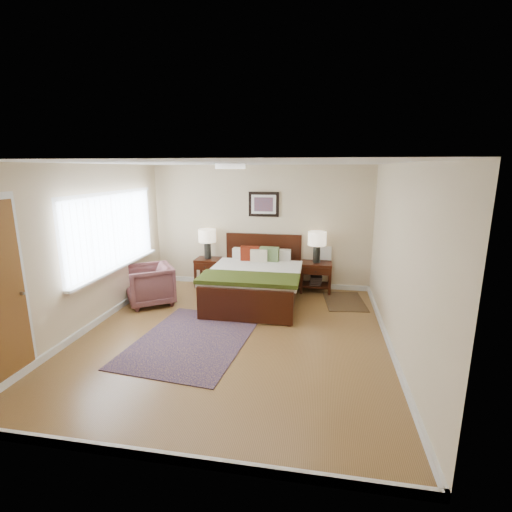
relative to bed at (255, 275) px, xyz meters
name	(u,v)px	position (x,y,z in m)	size (l,w,h in m)	color
floor	(233,336)	(-0.07, -1.50, -0.51)	(5.00, 5.00, 0.00)	brown
back_wall	(260,227)	(-0.07, 1.00, 0.74)	(4.50, 0.04, 2.50)	beige
front_wall	(155,327)	(-0.07, -4.00, 0.74)	(4.50, 0.04, 2.50)	beige
left_wall	(87,248)	(-2.32, -1.50, 0.74)	(0.04, 5.00, 2.50)	beige
right_wall	(398,261)	(2.18, -1.50, 0.74)	(0.04, 5.00, 2.50)	beige
ceiling	(230,163)	(-0.07, -1.50, 1.99)	(4.50, 5.00, 0.02)	white
window	(115,232)	(-2.27, -0.80, 0.87)	(0.11, 2.72, 1.32)	silver
ceil_fixture	(230,166)	(-0.07, -1.50, 1.96)	(0.44, 0.44, 0.08)	white
bed	(255,275)	(0.00, 0.00, 0.00)	(1.68, 2.03, 1.10)	black
wall_art	(264,204)	(0.00, 0.97, 1.21)	(0.62, 0.05, 0.50)	black
nightstand_left	(208,264)	(-1.15, 0.75, -0.04)	(0.50, 0.45, 0.59)	black
nightstand_right	(316,274)	(1.10, 0.76, -0.14)	(0.61, 0.46, 0.60)	black
lamp_left	(207,238)	(-1.15, 0.77, 0.52)	(0.36, 0.36, 0.61)	black
lamp_right	(317,241)	(1.10, 0.77, 0.53)	(0.36, 0.36, 0.61)	black
armchair	(150,285)	(-1.87, -0.46, -0.14)	(0.78, 0.80, 0.73)	brown
rug_persian	(192,340)	(-0.62, -1.75, -0.50)	(1.52, 2.15, 0.01)	#0B0D3B
rug_navy	(344,301)	(1.65, 0.27, -0.50)	(0.70, 1.06, 0.01)	black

